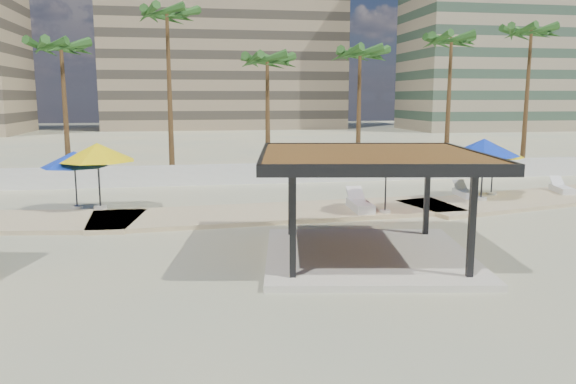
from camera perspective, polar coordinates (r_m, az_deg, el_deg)
The scene contains 20 objects.
ground at distance 17.63m, azimuth -3.54°, elevation -7.18°, with size 200.00×200.00×0.00m, color #CDBD88.
promenade at distance 25.25m, azimuth -0.97°, elevation -1.87°, with size 44.45×7.97×0.24m.
boundary_wall at distance 33.14m, azimuth -6.63°, elevation 1.78°, with size 56.00×0.30×1.20m, color silver.
building_mid at distance 95.40m, azimuth -6.55°, elevation 15.09°, with size 38.00×16.00×30.40m.
building_east at distance 97.38m, azimuth 21.90°, elevation 16.15°, with size 32.00×15.00×36.40m.
pavilion_central at distance 17.77m, azimuth 8.27°, elevation -0.35°, with size 7.77×7.77×3.43m.
umbrella_b at distance 25.95m, azimuth -18.80°, elevation 3.84°, with size 4.11×4.11×2.94m.
umbrella_c at distance 24.18m, azimuth 9.96°, elevation 2.78°, with size 2.90×2.90×2.43m.
umbrella_d at distance 28.39m, azimuth 19.28°, elevation 4.31°, with size 4.15×4.15×2.96m.
umbrella_e at distance 30.14m, azimuth 20.18°, elevation 4.00°, with size 3.73×3.73×2.64m.
umbrella_f at distance 26.51m, azimuth -20.90°, elevation 3.12°, with size 3.12×3.12×2.56m.
lounger_b at distance 29.47m, azimuth 17.48°, elevation -0.07°, with size 0.78×1.95×0.72m.
lounger_c at distance 24.96m, azimuth 7.30°, elevation -1.30°, with size 0.84×2.36×0.88m.
lounger_d at distance 32.60m, azimuth 26.03°, elevation 0.30°, with size 1.07×2.06×0.74m.
palm_c at distance 35.70m, azimuth -22.04°, elevation 13.06°, with size 3.00×3.00×8.79m.
palm_d at distance 35.98m, azimuth -12.18°, elevation 16.59°, with size 3.00×3.00×10.85m.
palm_e at distance 35.56m, azimuth -2.12°, elevation 12.82°, with size 3.00×3.00×8.17m.
palm_f at distance 37.08m, azimuth 7.32°, elevation 13.32°, with size 3.00×3.00×8.65m.
palm_g at distance 38.95m, azimuth 16.26°, elevation 14.09°, with size 3.00×3.00×9.55m.
palm_h at distance 42.46m, azimuth 23.46°, elevation 14.21°, with size 3.00×3.00×10.28m.
Camera 1 is at (-1.82, -16.78, 5.09)m, focal length 35.00 mm.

